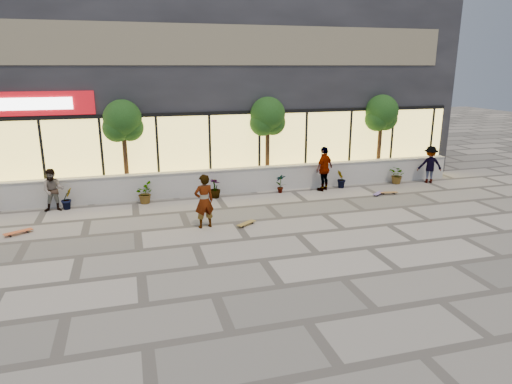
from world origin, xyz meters
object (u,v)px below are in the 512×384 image
object	(u,v)px
skater_right_near	(324,169)
skateboard_center	(246,223)
skateboard_right_near	(389,192)
skater_right_far	(430,165)
skater_center	(204,201)
skateboard_right_far	(378,193)
skateboard_left	(18,232)
tree_midwest	(123,123)
tree_mideast	(268,119)
skater_left	(53,190)
tree_east	(381,115)

from	to	relation	value
skater_right_near	skateboard_center	distance (m)	5.59
skateboard_right_near	skater_right_far	bearing A→B (deg)	33.62
skater_center	skateboard_right_far	bearing A→B (deg)	-175.73
skateboard_center	skateboard_right_far	world-z (taller)	skateboard_center
skater_center	skateboard_right_near	world-z (taller)	skater_center
skateboard_left	skater_right_far	bearing A→B (deg)	-21.80
tree_midwest	skateboard_right_near	size ratio (longest dim) A/B	5.05
skater_right_near	skater_right_far	bearing A→B (deg)	146.26
tree_mideast	skater_right_far	xyz separation A→B (m)	(7.30, -1.45, -2.14)
skater_center	skateboard_left	distance (m)	5.96
skateboard_right_far	skateboard_center	bearing A→B (deg)	160.78
tree_midwest	skateboard_right_far	distance (m)	10.76
tree_midwest	skateboard_center	distance (m)	6.79
tree_mideast	skater_right_near	size ratio (longest dim) A/B	2.06
skater_left	skateboard_center	distance (m)	7.29
tree_midwest	skateboard_right_far	bearing A→B (deg)	-15.05
skateboard_left	skater_left	bearing A→B (deg)	41.10
skater_left	skater_right_far	size ratio (longest dim) A/B	0.95
skater_right_near	skateboard_center	size ratio (longest dim) A/B	2.50
tree_mideast	skater_left	size ratio (longest dim) A/B	2.46
skater_right_far	skateboard_left	world-z (taller)	skater_right_far
tree_mideast	skateboard_right_near	size ratio (longest dim) A/B	5.05
tree_midwest	skateboard_right_near	distance (m)	11.21
tree_east	skater_center	bearing A→B (deg)	-153.00
skater_left	skateboard_right_near	bearing A→B (deg)	-4.68
tree_mideast	tree_midwest	bearing A→B (deg)	180.00
tree_east	skater_left	distance (m)	14.35
skateboard_right_near	skateboard_center	bearing A→B (deg)	-152.68
skateboard_right_far	tree_mideast	bearing A→B (deg)	107.82
skater_right_far	tree_midwest	bearing A→B (deg)	12.23
tree_midwest	tree_east	bearing A→B (deg)	0.00
skater_center	skater_right_far	size ratio (longest dim) A/B	1.07
skateboard_center	skateboard_right_near	world-z (taller)	skateboard_center
tree_midwest	skater_center	distance (m)	5.62
tree_midwest	tree_mideast	xyz separation A→B (m)	(6.00, 0.00, 0.00)
tree_mideast	skateboard_right_near	distance (m)	5.99
skateboard_center	skateboard_right_near	xyz separation A→B (m)	(6.71, 2.14, -0.00)
tree_midwest	tree_mideast	size ratio (longest dim) A/B	1.00
tree_midwest	skateboard_right_near	xyz separation A→B (m)	(10.49, -2.70, -2.91)
skater_left	skateboard_right_near	xyz separation A→B (m)	(13.10, -1.30, -0.72)
skater_left	skateboard_right_far	bearing A→B (deg)	-4.85
skater_right_far	skateboard_left	distance (m)	16.89
tree_mideast	skateboard_right_far	size ratio (longest dim) A/B	5.53
skater_center	skateboard_right_near	distance (m)	8.35
tree_mideast	skater_right_far	size ratio (longest dim) A/B	2.33
skater_left	skater_right_near	world-z (taller)	skater_right_near
tree_mideast	skateboard_left	bearing A→B (deg)	-158.57
tree_midwest	skater_right_far	size ratio (longest dim) A/B	2.33
skater_right_near	tree_east	bearing A→B (deg)	169.18
skater_center	skateboard_center	bearing A→B (deg)	161.39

